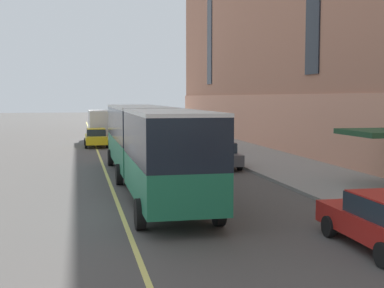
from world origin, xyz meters
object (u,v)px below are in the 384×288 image
at_px(parked_car_darkgray_0, 219,155).
at_px(parked_car_green_1, 165,132).
at_px(box_truck, 101,124).
at_px(city_bus, 148,141).
at_px(parked_car_champagne_2, 191,144).
at_px(taxi_cab, 96,137).

distance_m(parked_car_darkgray_0, parked_car_green_1, 20.83).
relative_size(parked_car_green_1, box_truck, 0.70).
bearing_deg(city_bus, parked_car_darkgray_0, 48.94).
xyz_separation_m(city_bus, parked_car_darkgray_0, (4.99, 5.73, -1.36)).
xyz_separation_m(parked_car_green_1, parked_car_champagne_2, (-0.18, -13.16, -0.00)).
height_order(city_bus, parked_car_green_1, city_bus).
bearing_deg(parked_car_champagne_2, city_bus, -110.29).
bearing_deg(taxi_cab, box_truck, 82.39).
xyz_separation_m(parked_car_darkgray_0, taxi_cab, (-6.67, 15.24, -0.00)).
relative_size(parked_car_darkgray_0, parked_car_green_1, 1.01).
height_order(parked_car_green_1, taxi_cab, same).
xyz_separation_m(parked_car_darkgray_0, parked_car_champagne_2, (-0.04, 7.66, -0.00)).
relative_size(parked_car_green_1, taxi_cab, 1.00).
bearing_deg(box_truck, city_bus, -87.62).
relative_size(city_bus, box_truck, 2.89).
xyz_separation_m(city_bus, parked_car_green_1, (5.13, 26.55, -1.36)).
bearing_deg(city_bus, box_truck, 92.38).
bearing_deg(city_bus, taxi_cab, 94.57).
xyz_separation_m(parked_car_green_1, taxi_cab, (-6.81, -5.59, -0.00)).
bearing_deg(parked_car_green_1, box_truck, -170.96).
distance_m(parked_car_darkgray_0, box_truck, 20.76).
height_order(parked_car_darkgray_0, box_truck, box_truck).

